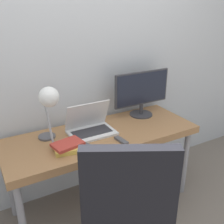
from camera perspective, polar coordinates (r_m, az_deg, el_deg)
name	(u,v)px	position (r m, az deg, el deg)	size (l,w,h in m)	color
ground_plane	(120,224)	(2.34, 1.72, -23.12)	(12.00, 12.00, 0.00)	#70665B
wall_back	(81,52)	(2.25, -6.71, 12.84)	(8.00, 0.05, 2.60)	silver
desk	(102,140)	(2.16, -2.14, -6.16)	(1.58, 0.59, 0.70)	#996B42
laptop	(90,127)	(2.12, -4.73, -3.20)	(0.36, 0.25, 0.25)	silver
monitor	(142,91)	(2.40, 6.51, 4.48)	(0.56, 0.21, 0.41)	#333338
desk_lamp	(49,102)	(1.84, -13.62, 2.18)	(0.14, 0.31, 0.46)	#4C4C51
office_chair	(127,210)	(1.62, 3.22, -20.62)	(0.67, 0.64, 1.05)	black
book_stack	(68,147)	(1.90, -9.62, -7.44)	(0.23, 0.19, 0.06)	gold
tv_remote	(121,140)	(2.00, 2.04, -6.21)	(0.05, 0.14, 0.02)	#4C4C51
media_remote	(89,146)	(1.92, -4.99, -7.48)	(0.10, 0.15, 0.02)	#4C4C51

